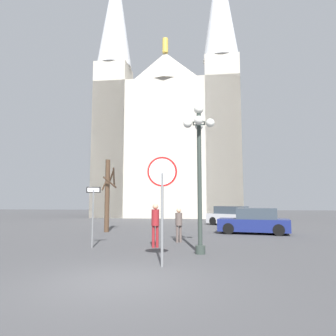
{
  "coord_description": "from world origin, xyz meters",
  "views": [
    {
      "loc": [
        2.08,
        -7.12,
        1.87
      ],
      "look_at": [
        -0.65,
        16.21,
        4.51
      ],
      "focal_mm": 32.04,
      "sensor_mm": 36.0,
      "label": 1
    }
  ],
  "objects_px": {
    "bare_tree": "(108,194)",
    "pedestrian_walking": "(179,222)",
    "cathedral": "(170,136)",
    "stop_sign": "(162,187)",
    "parked_car_near_navy": "(254,222)",
    "pedestrian_standing": "(155,221)",
    "street_lamp": "(199,156)",
    "one_way_arrow_sign": "(93,210)",
    "parked_car_far_silver": "(233,216)"
  },
  "relations": [
    {
      "from": "cathedral",
      "to": "stop_sign",
      "type": "xyz_separation_m",
      "value": [
        3.05,
        -29.62,
        -8.14
      ]
    },
    {
      "from": "stop_sign",
      "to": "one_way_arrow_sign",
      "type": "relative_size",
      "value": 1.29
    },
    {
      "from": "street_lamp",
      "to": "pedestrian_walking",
      "type": "height_order",
      "value": "street_lamp"
    },
    {
      "from": "bare_tree",
      "to": "parked_car_far_silver",
      "type": "relative_size",
      "value": 1.05
    },
    {
      "from": "cathedral",
      "to": "one_way_arrow_sign",
      "type": "xyz_separation_m",
      "value": [
        -0.27,
        -26.42,
        -8.91
      ]
    },
    {
      "from": "cathedral",
      "to": "parked_car_near_navy",
      "type": "xyz_separation_m",
      "value": [
        7.23,
        -20.12,
        -9.74
      ]
    },
    {
      "from": "bare_tree",
      "to": "pedestrian_standing",
      "type": "bearing_deg",
      "value": -55.9
    },
    {
      "from": "bare_tree",
      "to": "pedestrian_walking",
      "type": "relative_size",
      "value": 2.89
    },
    {
      "from": "cathedral",
      "to": "pedestrian_standing",
      "type": "xyz_separation_m",
      "value": [
        2.28,
        -26.05,
        -9.35
      ]
    },
    {
      "from": "stop_sign",
      "to": "bare_tree",
      "type": "xyz_separation_m",
      "value": [
        -4.75,
        9.45,
        0.07
      ]
    },
    {
      "from": "bare_tree",
      "to": "cathedral",
      "type": "bearing_deg",
      "value": 85.19
    },
    {
      "from": "street_lamp",
      "to": "parked_car_near_navy",
      "type": "distance_m",
      "value": 8.36
    },
    {
      "from": "cathedral",
      "to": "street_lamp",
      "type": "height_order",
      "value": "cathedral"
    },
    {
      "from": "one_way_arrow_sign",
      "to": "pedestrian_standing",
      "type": "bearing_deg",
      "value": 8.41
    },
    {
      "from": "cathedral",
      "to": "pedestrian_walking",
      "type": "bearing_deg",
      "value": -82.73
    },
    {
      "from": "stop_sign",
      "to": "bare_tree",
      "type": "distance_m",
      "value": 10.57
    },
    {
      "from": "one_way_arrow_sign",
      "to": "parked_car_far_silver",
      "type": "bearing_deg",
      "value": 61.17
    },
    {
      "from": "pedestrian_walking",
      "to": "parked_car_far_silver",
      "type": "bearing_deg",
      "value": 71.59
    },
    {
      "from": "stop_sign",
      "to": "parked_car_far_silver",
      "type": "xyz_separation_m",
      "value": [
        3.52,
        15.62,
        -1.59
      ]
    },
    {
      "from": "bare_tree",
      "to": "parked_car_far_silver",
      "type": "xyz_separation_m",
      "value": [
        8.27,
        6.18,
        -1.66
      ]
    },
    {
      "from": "stop_sign",
      "to": "parked_car_near_navy",
      "type": "bearing_deg",
      "value": 66.27
    },
    {
      "from": "bare_tree",
      "to": "parked_car_far_silver",
      "type": "distance_m",
      "value": 10.45
    },
    {
      "from": "stop_sign",
      "to": "parked_car_far_silver",
      "type": "bearing_deg",
      "value": 77.29
    },
    {
      "from": "cathedral",
      "to": "parked_car_far_silver",
      "type": "height_order",
      "value": "cathedral"
    },
    {
      "from": "parked_car_near_navy",
      "to": "pedestrian_standing",
      "type": "height_order",
      "value": "pedestrian_standing"
    },
    {
      "from": "one_way_arrow_sign",
      "to": "bare_tree",
      "type": "xyz_separation_m",
      "value": [
        -1.43,
        6.25,
        0.84
      ]
    },
    {
      "from": "cathedral",
      "to": "one_way_arrow_sign",
      "type": "height_order",
      "value": "cathedral"
    },
    {
      "from": "cathedral",
      "to": "pedestrian_walking",
      "type": "height_order",
      "value": "cathedral"
    },
    {
      "from": "parked_car_near_navy",
      "to": "pedestrian_standing",
      "type": "relative_size",
      "value": 2.39
    },
    {
      "from": "bare_tree",
      "to": "stop_sign",
      "type": "bearing_deg",
      "value": -63.33
    },
    {
      "from": "cathedral",
      "to": "bare_tree",
      "type": "xyz_separation_m",
      "value": [
        -1.7,
        -20.18,
        -8.08
      ]
    },
    {
      "from": "one_way_arrow_sign",
      "to": "pedestrian_walking",
      "type": "bearing_deg",
      "value": 30.99
    },
    {
      "from": "bare_tree",
      "to": "pedestrian_walking",
      "type": "xyz_separation_m",
      "value": [
        4.81,
        -4.22,
        -1.42
      ]
    },
    {
      "from": "stop_sign",
      "to": "bare_tree",
      "type": "bearing_deg",
      "value": 116.67
    },
    {
      "from": "one_way_arrow_sign",
      "to": "parked_car_near_navy",
      "type": "distance_m",
      "value": 9.82
    },
    {
      "from": "parked_car_far_silver",
      "to": "pedestrian_walking",
      "type": "relative_size",
      "value": 2.76
    },
    {
      "from": "stop_sign",
      "to": "pedestrian_walking",
      "type": "relative_size",
      "value": 2.05
    },
    {
      "from": "parked_car_far_silver",
      "to": "cathedral",
      "type": "bearing_deg",
      "value": 115.14
    },
    {
      "from": "stop_sign",
      "to": "parked_car_far_silver",
      "type": "height_order",
      "value": "stop_sign"
    },
    {
      "from": "pedestrian_walking",
      "to": "pedestrian_standing",
      "type": "height_order",
      "value": "pedestrian_standing"
    },
    {
      "from": "stop_sign",
      "to": "street_lamp",
      "type": "distance_m",
      "value": 2.84
    },
    {
      "from": "one_way_arrow_sign",
      "to": "stop_sign",
      "type": "bearing_deg",
      "value": -44.01
    },
    {
      "from": "parked_car_far_silver",
      "to": "street_lamp",
      "type": "bearing_deg",
      "value": -100.4
    },
    {
      "from": "pedestrian_walking",
      "to": "one_way_arrow_sign",
      "type": "bearing_deg",
      "value": -149.01
    },
    {
      "from": "street_lamp",
      "to": "bare_tree",
      "type": "xyz_separation_m",
      "value": [
        -5.82,
        7.15,
        -1.21
      ]
    },
    {
      "from": "parked_car_near_navy",
      "to": "street_lamp",
      "type": "bearing_deg",
      "value": -113.27
    },
    {
      "from": "parked_car_far_silver",
      "to": "pedestrian_walking",
      "type": "height_order",
      "value": "pedestrian_walking"
    },
    {
      "from": "street_lamp",
      "to": "stop_sign",
      "type": "bearing_deg",
      "value": -115.15
    },
    {
      "from": "one_way_arrow_sign",
      "to": "bare_tree",
      "type": "bearing_deg",
      "value": 102.91
    },
    {
      "from": "street_lamp",
      "to": "parked_car_far_silver",
      "type": "distance_m",
      "value": 13.85
    }
  ]
}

